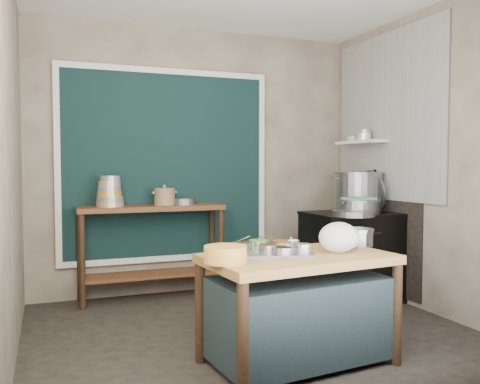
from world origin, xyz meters
name	(u,v)px	position (x,y,z in m)	size (l,w,h in m)	color
floor	(250,332)	(0.00, 0.00, -0.01)	(3.50, 3.00, 0.02)	#2D2822
back_wall	(198,161)	(0.00, 1.51, 1.40)	(3.50, 0.02, 2.80)	gray
left_wall	(10,158)	(-1.76, 0.00, 1.40)	(0.02, 3.00, 2.80)	gray
right_wall	(426,160)	(1.76, 0.00, 1.40)	(0.02, 3.00, 2.80)	gray
curtain_panel	(167,166)	(-0.35, 1.47, 1.35)	(2.10, 0.02, 1.90)	black
curtain_frame	(167,166)	(-0.35, 1.46, 1.35)	(2.22, 0.03, 2.02)	beige
tile_panel	(387,117)	(1.74, 0.55, 1.85)	(0.02, 1.70, 1.70)	#B2B2AA
soot_patch	(380,227)	(1.74, 0.65, 0.70)	(0.01, 1.30, 1.30)	black
wall_shelf	(361,142)	(1.63, 0.85, 1.60)	(0.22, 0.70, 0.03)	beige
prep_table	(298,309)	(0.05, -0.75, 0.38)	(1.25, 0.72, 0.75)	olive
back_counter	(152,252)	(-0.55, 1.28, 0.47)	(1.45, 0.40, 0.95)	#543018
stove_block	(353,257)	(1.35, 0.55, 0.42)	(0.90, 0.68, 0.85)	black
stove_top	(354,214)	(1.35, 0.55, 0.86)	(0.92, 0.69, 0.03)	black
condiment_tray	(272,253)	(-0.12, -0.69, 0.76)	(0.51, 0.37, 0.02)	gray
condiment_bowls	(272,247)	(-0.11, -0.66, 0.80)	(0.51, 0.41, 0.06)	gray
yellow_basin	(226,254)	(-0.50, -0.84, 0.80)	(0.27, 0.27, 0.10)	gold
saucepan	(358,237)	(0.64, -0.58, 0.82)	(0.24, 0.24, 0.13)	gray
plastic_bag_a	(339,237)	(0.35, -0.78, 0.86)	(0.28, 0.24, 0.21)	white
plastic_bag_b	(347,239)	(0.47, -0.69, 0.83)	(0.20, 0.17, 0.15)	white
bowl_stack	(110,193)	(-0.95, 1.26, 1.08)	(0.27, 0.27, 0.30)	tan
utensil_cup	(113,202)	(-0.93, 1.23, 1.00)	(0.15, 0.15, 0.09)	gray
ceramic_crock	(164,197)	(-0.41, 1.29, 1.03)	(0.23, 0.23, 0.15)	brown
wide_bowl	(184,201)	(-0.22, 1.28, 0.98)	(0.26, 0.26, 0.06)	gray
stock_pot	(358,191)	(1.49, 0.68, 1.08)	(0.52, 0.52, 0.40)	gray
pot_lid	(373,190)	(1.63, 0.63, 1.09)	(0.43, 0.43, 0.02)	gray
steamer	(359,207)	(1.31, 0.41, 0.95)	(0.43, 0.43, 0.14)	gray
green_cloth	(359,198)	(1.31, 0.41, 1.03)	(0.27, 0.21, 0.02)	#49835E
shallow_pan	(353,214)	(1.12, 0.21, 0.91)	(0.39, 0.39, 0.05)	gray
shelf_bowl_stack	(365,135)	(1.63, 0.79, 1.67)	(0.15, 0.15, 0.12)	silver
shelf_bowl_green	(353,139)	(1.63, 1.01, 1.64)	(0.15, 0.15, 0.05)	gray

